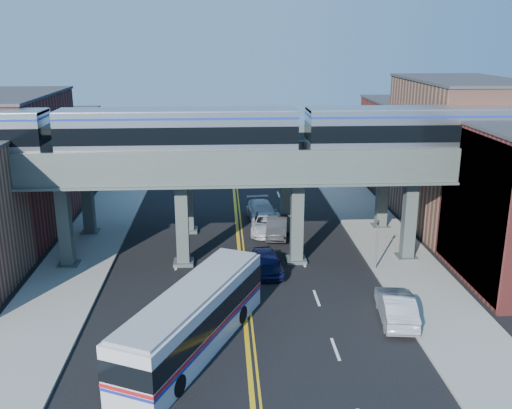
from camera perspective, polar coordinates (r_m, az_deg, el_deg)
ground at (r=33.48m, az=-1.12°, el=-11.02°), size 120.00×120.00×0.00m
sidewalk_west at (r=43.80m, az=-16.95°, el=-4.83°), size 5.00×70.00×0.16m
sidewalk_east at (r=44.39m, az=13.37°, el=-4.27°), size 5.00×70.00×0.16m
building_west_b at (r=49.88m, az=-23.77°, el=3.54°), size 8.00×14.00×11.00m
building_west_c at (r=62.26m, az=-19.63°, el=4.90°), size 8.00×10.00×8.00m
building_east_b at (r=50.62m, az=19.54°, el=4.75°), size 8.00×14.00×12.00m
building_east_c at (r=62.84m, az=14.91°, el=5.86°), size 8.00×10.00×9.00m
mural_panel at (r=38.67m, az=20.66°, el=-0.69°), size 0.10×9.50×9.50m
elevated_viaduct_near at (r=38.76m, az=-1.66°, el=3.06°), size 52.00×3.60×7.40m
elevated_viaduct_far at (r=45.59m, az=-1.94°, el=5.09°), size 52.00×3.60×7.40m
transit_train at (r=38.29m, az=-7.76°, el=7.10°), size 48.48×3.04×3.55m
stop_sign at (r=35.46m, az=-0.85°, el=-6.25°), size 0.76×0.09×2.63m
traffic_signal at (r=39.41m, az=12.00°, el=-3.41°), size 0.15×0.18×4.10m
transit_bus at (r=29.73m, az=-6.29°, el=-11.39°), size 7.55×12.13×3.12m
car_lane_a at (r=38.91m, az=1.16°, el=-5.75°), size 2.22×4.52×1.48m
car_lane_b at (r=45.79m, az=2.11°, el=-2.26°), size 2.20×4.79×1.52m
car_lane_c at (r=46.62m, az=1.01°, el=-1.95°), size 2.78×5.44×1.47m
car_lane_d at (r=49.40m, az=0.63°, el=-0.76°), size 2.84×5.89×1.65m
car_parked_curb at (r=33.56m, az=13.83°, el=-9.87°), size 2.36×5.22×1.66m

